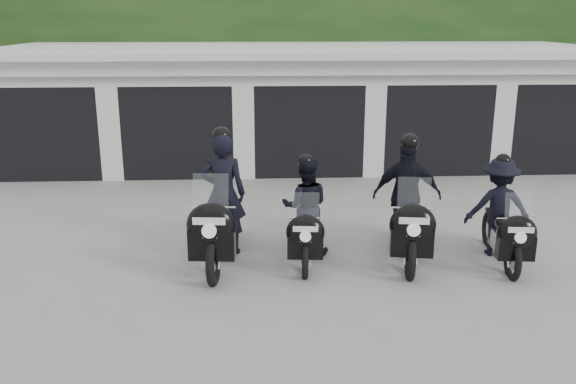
{
  "coord_description": "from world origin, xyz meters",
  "views": [
    {
      "loc": [
        -1.25,
        -8.71,
        3.72
      ],
      "look_at": [
        -0.76,
        0.57,
        1.05
      ],
      "focal_mm": 38.0,
      "sensor_mm": 36.0,
      "label": 1
    }
  ],
  "objects_px": {
    "police_bike_a": "(220,209)",
    "police_bike_d": "(501,214)",
    "police_bike_c": "(408,204)",
    "police_bike_b": "(305,214)"
  },
  "relations": [
    {
      "from": "police_bike_c",
      "to": "police_bike_b",
      "type": "bearing_deg",
      "value": -169.95
    },
    {
      "from": "police_bike_b",
      "to": "police_bike_c",
      "type": "distance_m",
      "value": 1.64
    },
    {
      "from": "police_bike_a",
      "to": "police_bike_c",
      "type": "xyz_separation_m",
      "value": [
        2.97,
        0.09,
        0.0
      ]
    },
    {
      "from": "police_bike_a",
      "to": "police_bike_d",
      "type": "relative_size",
      "value": 1.25
    },
    {
      "from": "police_bike_a",
      "to": "police_bike_c",
      "type": "bearing_deg",
      "value": 6.66
    },
    {
      "from": "police_bike_a",
      "to": "police_bike_b",
      "type": "bearing_deg",
      "value": 8.06
    },
    {
      "from": "police_bike_c",
      "to": "police_bike_d",
      "type": "bearing_deg",
      "value": 0.76
    },
    {
      "from": "police_bike_a",
      "to": "police_bike_d",
      "type": "xyz_separation_m",
      "value": [
        4.41,
        -0.13,
        -0.12
      ]
    },
    {
      "from": "police_bike_a",
      "to": "police_bike_c",
      "type": "distance_m",
      "value": 2.97
    },
    {
      "from": "police_bike_c",
      "to": "police_bike_d",
      "type": "distance_m",
      "value": 1.46
    }
  ]
}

